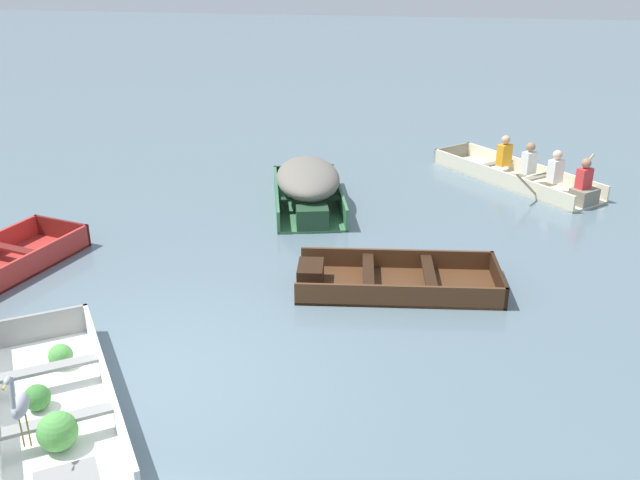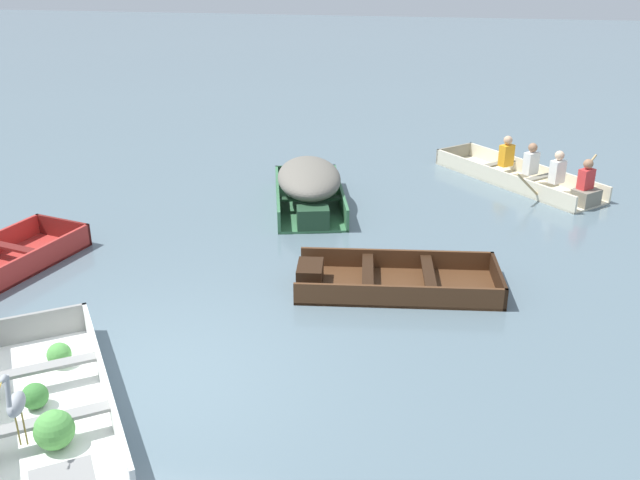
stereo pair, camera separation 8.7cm
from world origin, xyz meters
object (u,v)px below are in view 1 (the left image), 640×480
object	(u,v)px
heron_on_dinghy	(19,404)
skiff_dark_varnish_mid_moored	(388,280)
rowboat_cream_with_crew	(525,175)
dinghy_white_foreground	(55,413)
skiff_green_far_moored	(308,183)

from	to	relation	value
heron_on_dinghy	skiff_dark_varnish_mid_moored	bearing A→B (deg)	57.28
rowboat_cream_with_crew	heron_on_dinghy	size ratio (longest dim) A/B	4.08
dinghy_white_foreground	skiff_dark_varnish_mid_moored	size ratio (longest dim) A/B	1.15
skiff_dark_varnish_mid_moored	skiff_green_far_moored	distance (m)	3.51
skiff_dark_varnish_mid_moored	heron_on_dinghy	distance (m)	5.44
dinghy_white_foreground	rowboat_cream_with_crew	size ratio (longest dim) A/B	1.00
rowboat_cream_with_crew	heron_on_dinghy	bearing A→B (deg)	-119.11
rowboat_cream_with_crew	skiff_green_far_moored	bearing A→B (deg)	-154.67
skiff_dark_varnish_mid_moored	heron_on_dinghy	size ratio (longest dim) A/B	3.56
skiff_green_far_moored	skiff_dark_varnish_mid_moored	bearing A→B (deg)	-60.70
dinghy_white_foreground	rowboat_cream_with_crew	world-z (taller)	rowboat_cream_with_crew
dinghy_white_foreground	skiff_green_far_moored	distance (m)	6.88
dinghy_white_foreground	rowboat_cream_with_crew	distance (m)	10.27
skiff_green_far_moored	heron_on_dinghy	distance (m)	7.67
heron_on_dinghy	skiff_green_far_moored	bearing A→B (deg)	80.97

